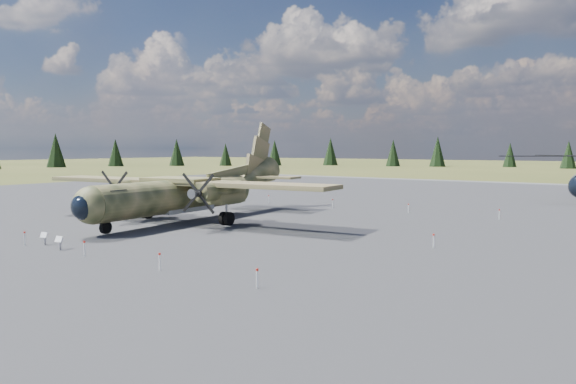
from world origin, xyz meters
The scene contains 7 objects.
ground centered at (0.00, 0.00, 0.00)m, with size 500.00×500.00×0.00m, color brown.
apron centered at (0.00, 10.00, 0.00)m, with size 120.00×120.00×0.04m, color slate.
transport_plane centered at (-4.33, 0.52, 2.55)m, with size 27.02×24.45×8.89m.
info_placard_left centered at (-3.24, -12.69, 0.52)m, with size 0.53×0.31×0.78m.
info_placard_right centered at (-0.97, -13.12, 0.53)m, with size 0.54×0.30×0.80m.
barrier_fence centered at (-0.46, -0.08, 0.51)m, with size 33.12×29.62×0.85m.
treeline centered at (-0.51, -0.74, 4.75)m, with size 307.90×312.89×10.99m.
Camera 1 is at (28.50, -31.60, 5.87)m, focal length 35.00 mm.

